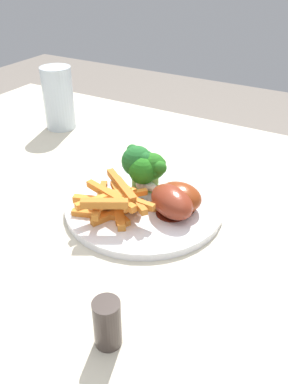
{
  "coord_description": "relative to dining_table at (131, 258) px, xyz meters",
  "views": [
    {
      "loc": [
        -0.27,
        0.43,
        1.08
      ],
      "look_at": [
        -0.01,
        -0.03,
        0.74
      ],
      "focal_mm": 37.18,
      "sensor_mm": 36.0,
      "label": 1
    }
  ],
  "objects": [
    {
      "name": "chicken_drumstick_far",
      "position": [
        -0.06,
        -0.03,
        0.12
      ],
      "size": [
        0.13,
        0.1,
        0.04
      ],
      "color": "#5E1D11",
      "rests_on": "dinner_plate"
    },
    {
      "name": "carrot_fries_pile",
      "position": [
        0.02,
        0.02,
        0.12
      ],
      "size": [
        0.13,
        0.11,
        0.05
      ],
      "color": "orange",
      "rests_on": "dinner_plate"
    },
    {
      "name": "water_glass",
      "position": [
        0.33,
        -0.22,
        0.16
      ],
      "size": [
        0.07,
        0.07,
        0.14
      ],
      "primitive_type": "cylinder",
      "color": "silver",
      "rests_on": "dining_table"
    },
    {
      "name": "broccoli_floret_back",
      "position": [
        -0.0,
        -0.07,
        0.14
      ],
      "size": [
        0.05,
        0.04,
        0.07
      ],
      "color": "#7BA649",
      "rests_on": "dinner_plate"
    },
    {
      "name": "broccoli_floret_middle",
      "position": [
        0.01,
        -0.06,
        0.14
      ],
      "size": [
        0.05,
        0.05,
        0.07
      ],
      "color": "#74A64F",
      "rests_on": "dinner_plate"
    },
    {
      "name": "broccoli_floret_front",
      "position": [
        0.03,
        -0.07,
        0.15
      ],
      "size": [
        0.06,
        0.05,
        0.07
      ],
      "color": "#82AA52",
      "rests_on": "dinner_plate"
    },
    {
      "name": "dining_table",
      "position": [
        0.0,
        0.0,
        0.0
      ],
      "size": [
        1.26,
        0.88,
        0.71
      ],
      "color": "beige",
      "rests_on": "ground_plane"
    },
    {
      "name": "dinner_plate",
      "position": [
        -0.01,
        -0.03,
        0.09
      ],
      "size": [
        0.25,
        0.25,
        0.01
      ],
      "primitive_type": "cylinder",
      "color": "white",
      "rests_on": "dining_table"
    },
    {
      "name": "pepper_shaker",
      "position": [
        -0.1,
        0.21,
        0.12
      ],
      "size": [
        0.03,
        0.03,
        0.06
      ],
      "primitive_type": "cylinder",
      "color": "#423833",
      "rests_on": "dining_table"
    },
    {
      "name": "chicken_drumstick_near",
      "position": [
        -0.06,
        -0.04,
        0.12
      ],
      "size": [
        0.12,
        0.06,
        0.04
      ],
      "color": "#601F0C",
      "rests_on": "dinner_plate"
    }
  ]
}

